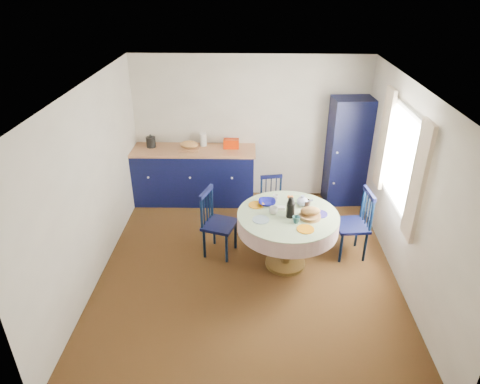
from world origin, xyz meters
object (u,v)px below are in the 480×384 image
at_px(mug_d, 276,198).
at_px(chair_right, 354,223).
at_px(mug_a, 273,210).
at_px(kitchen_counter, 193,174).
at_px(cobalt_bowl, 267,203).
at_px(chair_left, 217,222).
at_px(mug_b, 296,220).
at_px(mug_c, 306,203).
at_px(chair_far, 272,203).
at_px(dining_table, 288,222).
at_px(pantry_cabinet, 347,152).

bearing_deg(mug_d, chair_right, -4.80).
bearing_deg(mug_a, chair_right, 13.16).
relative_size(kitchen_counter, cobalt_bowl, 9.21).
height_order(chair_left, mug_a, chair_left).
bearing_deg(mug_b, mug_c, 68.48).
distance_m(chair_left, chair_far, 1.09).
distance_m(chair_left, mug_d, 0.90).
distance_m(chair_right, mug_d, 1.18).
distance_m(dining_table, chair_left, 1.04).
relative_size(pantry_cabinet, cobalt_bowl, 7.80).
height_order(kitchen_counter, chair_right, kitchen_counter).
distance_m(chair_far, cobalt_bowl, 0.85).
distance_m(pantry_cabinet, mug_b, 2.37).
relative_size(dining_table, chair_far, 1.58).
bearing_deg(dining_table, chair_left, 164.68).
distance_m(pantry_cabinet, mug_d, 2.00).
distance_m(kitchen_counter, mug_a, 2.31).
xyz_separation_m(kitchen_counter, chair_right, (2.50, -1.58, 0.01)).
bearing_deg(kitchen_counter, dining_table, -51.33).
bearing_deg(chair_far, dining_table, -91.22).
distance_m(kitchen_counter, mug_b, 2.66).
distance_m(chair_right, mug_b, 1.07).
relative_size(kitchen_counter, mug_b, 22.37).
bearing_deg(mug_c, chair_right, 5.07).
bearing_deg(mug_a, chair_left, 161.73).
distance_m(chair_left, cobalt_bowl, 0.78).
xyz_separation_m(chair_far, mug_a, (-0.04, -0.98, 0.43)).
xyz_separation_m(mug_a, mug_c, (0.45, 0.21, -0.00)).
relative_size(chair_right, mug_b, 10.34).
xyz_separation_m(chair_left, cobalt_bowl, (0.70, -0.01, 0.34)).
xyz_separation_m(pantry_cabinet, mug_b, (-1.05, -2.12, -0.07)).
relative_size(chair_left, mug_d, 11.30).
bearing_deg(mug_d, cobalt_bowl, -134.98).
bearing_deg(chair_left, chair_right, -71.44).
distance_m(dining_table, mug_c, 0.38).
bearing_deg(pantry_cabinet, cobalt_bowl, -135.38).
height_order(mug_b, mug_d, mug_b).
xyz_separation_m(chair_left, chair_right, (1.95, 0.02, 0.01)).
bearing_deg(kitchen_counter, chair_left, -71.66).
bearing_deg(kitchen_counter, mug_c, -43.44).
bearing_deg(kitchen_counter, pantry_cabinet, 0.15).
height_order(kitchen_counter, pantry_cabinet, pantry_cabinet).
height_order(mug_a, mug_d, mug_a).
bearing_deg(chair_right, dining_table, -79.80).
distance_m(chair_right, cobalt_bowl, 1.29).
bearing_deg(kitchen_counter, chair_far, -33.38).
relative_size(mug_c, cobalt_bowl, 0.50).
relative_size(mug_c, mug_d, 1.34).
height_order(pantry_cabinet, cobalt_bowl, pantry_cabinet).
distance_m(chair_left, mug_a, 0.90).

